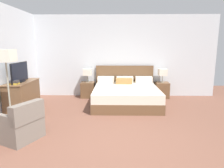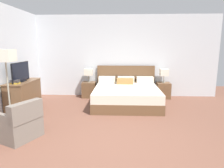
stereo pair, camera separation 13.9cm
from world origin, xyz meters
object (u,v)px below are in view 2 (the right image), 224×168
at_px(table_lamp_right, 164,73).
at_px(book_red_cover, 15,83).
at_px(dresser, 24,95).
at_px(nightstand_left, 89,90).
at_px(book_blue_cover, 15,82).
at_px(bed, 126,94).
at_px(floor_lamp, 6,62).
at_px(book_small_top, 15,81).
at_px(table_lamp_left, 89,72).
at_px(armchair_by_window, 19,124).
at_px(tv, 21,72).
at_px(nightstand_right, 163,90).

relative_size(table_lamp_right, book_red_cover, 2.47).
distance_m(dresser, book_red_cover, 0.59).
bearing_deg(nightstand_left, book_blue_cover, -128.55).
height_order(bed, floor_lamp, floor_lamp).
xyz_separation_m(book_small_top, floor_lamp, (0.31, -0.84, 0.53)).
distance_m(bed, nightstand_left, 1.49).
relative_size(table_lamp_left, floor_lamp, 0.28).
distance_m(table_lamp_left, armchair_by_window, 3.38).
relative_size(nightstand_left, floor_lamp, 0.31).
height_order(nightstand_left, book_small_top, book_small_top).
bearing_deg(table_lamp_left, book_blue_cover, -128.53).
xyz_separation_m(bed, book_blue_cover, (-2.84, -1.20, 0.59)).
xyz_separation_m(book_blue_cover, book_small_top, (-0.00, 0.00, 0.03)).
height_order(armchair_by_window, floor_lamp, floor_lamp).
height_order(book_small_top, armchair_by_window, book_small_top).
relative_size(book_small_top, floor_lamp, 0.11).
distance_m(table_lamp_right, tv, 4.44).
xyz_separation_m(tv, armchair_by_window, (0.71, -1.62, -0.80)).
bearing_deg(tv, armchair_by_window, -66.21).
xyz_separation_m(dresser, tv, (0.00, -0.06, 0.65)).
distance_m(book_blue_cover, floor_lamp, 1.06).
height_order(nightstand_left, table_lamp_left, table_lamp_left).
bearing_deg(table_lamp_left, tv, -134.32).
distance_m(table_lamp_right, book_small_top, 4.56).
xyz_separation_m(dresser, armchair_by_window, (0.72, -1.68, -0.14)).
bearing_deg(book_red_cover, nightstand_right, 25.26).
bearing_deg(table_lamp_right, armchair_by_window, -136.75).
bearing_deg(armchair_by_window, floor_lamp, 132.77).
height_order(table_lamp_left, floor_lamp, floor_lamp).
height_order(bed, tv, tv).
distance_m(nightstand_right, floor_lamp, 4.87).
height_order(tv, book_small_top, tv).
distance_m(nightstand_right, table_lamp_right, 0.62).
bearing_deg(floor_lamp, book_blue_cover, 110.00).
bearing_deg(bed, book_blue_cover, -157.10).
distance_m(nightstand_right, armchair_by_window, 4.69).
relative_size(nightstand_left, table_lamp_right, 1.14).
bearing_deg(bed, table_lamp_left, 149.80).
bearing_deg(book_blue_cover, tv, 91.77).
bearing_deg(tv, bed, 16.62).
bearing_deg(book_red_cover, table_lamp_right, 25.28).
distance_m(dresser, book_blue_cover, 0.61).
height_order(book_red_cover, floor_lamp, floor_lamp).
bearing_deg(table_lamp_left, nightstand_left, -90.00).
bearing_deg(nightstand_right, book_small_top, -154.75).
bearing_deg(tv, book_blue_cover, -88.23).
relative_size(tv, book_red_cover, 4.60).
height_order(bed, dresser, bed).
distance_m(bed, armchair_by_window, 3.26).
bearing_deg(book_small_top, bed, 22.90).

